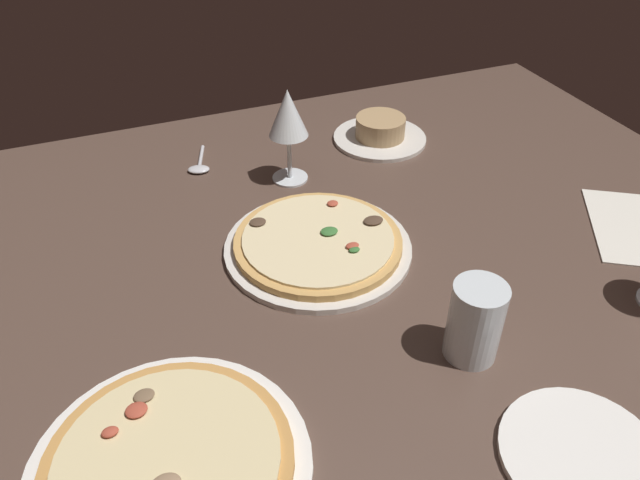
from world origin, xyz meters
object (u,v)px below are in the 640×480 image
pizza_main (316,244)px  paper_menu (632,227)px  pizza_side (169,465)px  spoon (199,166)px  water_glass (474,326)px  ramekin_on_saucer (380,132)px  wine_glass_near (288,116)px  side_plate (582,456)px

pizza_main → paper_menu: size_ratio=1.40×
pizza_side → spoon: pizza_side is taller
pizza_main → paper_menu: bearing=-15.2°
paper_menu → water_glass: bearing=-129.5°
pizza_side → water_glass: bearing=4.0°
spoon → pizza_side: bearing=-105.7°
pizza_side → ramekin_on_saucer: size_ratio=1.64×
pizza_side → paper_menu: 79.60cm
pizza_main → water_glass: water_glass is taller
pizza_main → spoon: 33.09cm
pizza_side → paper_menu: (78.01, 15.79, -1.04)cm
wine_glass_near → side_plate: 67.51cm
ramekin_on_saucer → paper_menu: size_ratio=0.90×
pizza_side → ramekin_on_saucer: 78.61cm
side_plate → ramekin_on_saucer: bearing=81.0°
pizza_main → wine_glass_near: 24.35cm
paper_menu → spoon: 75.65cm
pizza_main → wine_glass_near: (3.37, 21.36, 11.19)cm
ramekin_on_saucer → paper_menu: bearing=-59.4°
pizza_side → spoon: size_ratio=2.89×
wine_glass_near → spoon: size_ratio=1.64×
water_glass → spoon: water_glass is taller
water_glass → ramekin_on_saucer: bearing=75.3°
ramekin_on_saucer → spoon: ramekin_on_saucer is taller
wine_glass_near → water_glass: (7.20, -47.99, -7.74)cm
water_glass → side_plate: 18.40cm
wine_glass_near → water_glass: bearing=-81.5°
pizza_main → side_plate: pizza_main is taller
water_glass → spoon: bearing=110.6°
pizza_main → wine_glass_near: bearing=81.0°
water_glass → spoon: size_ratio=1.04×
pizza_side → water_glass: water_glass is taller
pizza_main → ramekin_on_saucer: 37.98cm
water_glass → paper_menu: bearing=18.4°
pizza_main → ramekin_on_saucer: size_ratio=1.56×
ramekin_on_saucer → wine_glass_near: bearing=-161.6°
pizza_main → ramekin_on_saucer: bearing=48.8°
pizza_side → ramekin_on_saucer: (53.14, 57.92, 0.66)cm
water_glass → spoon: (-21.71, 57.78, -4.20)cm
paper_menu → wine_glass_near: bearing=175.2°
pizza_side → side_plate: size_ratio=1.70×
ramekin_on_saucer → wine_glass_near: 25.13cm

